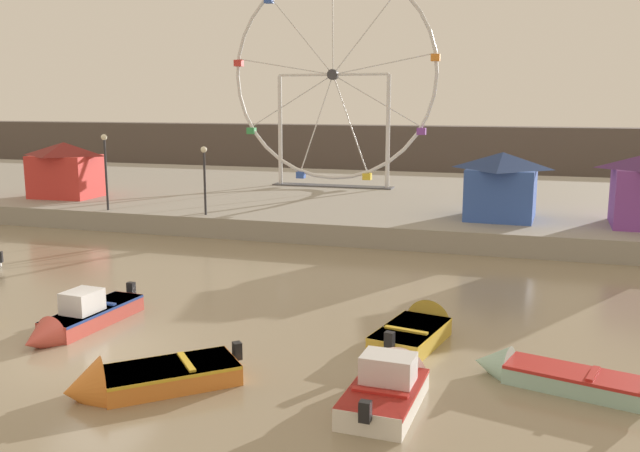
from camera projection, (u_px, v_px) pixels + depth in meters
ground_plane at (97, 353)px, 18.60m from camera, size 240.00×240.00×0.00m
quay_promenade at (354, 198)px, 44.85m from camera, size 110.00×25.52×1.02m
distant_town_skyline at (415, 148)px, 66.89m from camera, size 140.00×3.00×4.40m
motorboat_orange_hull at (138, 380)px, 16.14m from camera, size 4.00×3.81×1.45m
motorboat_seafoam at (547, 374)px, 16.51m from camera, size 4.27×2.10×1.10m
motorboat_faded_red at (78, 319)px, 20.36m from camera, size 1.44×4.81×1.45m
motorboat_mustard_yellow at (419, 329)px, 19.72m from camera, size 2.14×3.86×1.40m
motorboat_white_red_stripe at (391, 383)px, 15.78m from camera, size 1.63×3.83×1.59m
ferris_wheel_white_frame at (333, 78)px, 45.26m from camera, size 14.12×1.20×14.49m
carnival_booth_blue_tent at (501, 184)px, 33.61m from camera, size 3.73×4.02×3.29m
carnival_booth_red_striped at (65, 169)px, 41.06m from camera, size 4.16×3.14×3.33m
promenade_lamp_near at (105, 161)px, 36.08m from camera, size 0.32×0.32×4.04m
promenade_lamp_far at (204, 170)px, 34.58m from camera, size 0.32×0.32×3.50m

